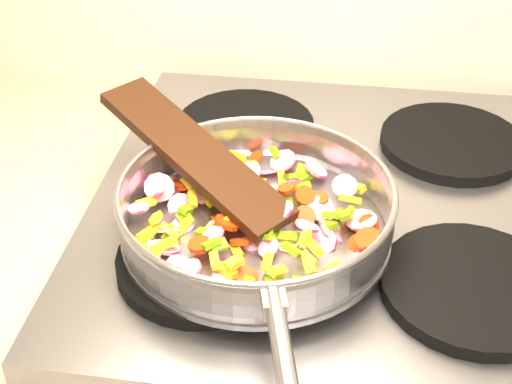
# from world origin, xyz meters

# --- Properties ---
(cooktop) EXTENTS (0.60, 0.60, 0.04)m
(cooktop) POSITION_xyz_m (-0.70, 1.67, 0.92)
(cooktop) COLOR #939399
(cooktop) RESTS_ON counter_top
(grate_fl) EXTENTS (0.19, 0.19, 0.02)m
(grate_fl) POSITION_xyz_m (-0.84, 1.52, 0.95)
(grate_fl) COLOR black
(grate_fl) RESTS_ON cooktop
(grate_fr) EXTENTS (0.19, 0.19, 0.02)m
(grate_fr) POSITION_xyz_m (-0.56, 1.52, 0.95)
(grate_fr) COLOR black
(grate_fr) RESTS_ON cooktop
(grate_bl) EXTENTS (0.19, 0.19, 0.02)m
(grate_bl) POSITION_xyz_m (-0.84, 1.81, 0.95)
(grate_bl) COLOR black
(grate_bl) RESTS_ON cooktop
(grate_br) EXTENTS (0.19, 0.19, 0.02)m
(grate_br) POSITION_xyz_m (-0.56, 1.81, 0.95)
(grate_br) COLOR black
(grate_br) RESTS_ON cooktop
(saute_pan) EXTENTS (0.34, 0.50, 0.06)m
(saute_pan) POSITION_xyz_m (-0.79, 1.57, 0.99)
(saute_pan) COLOR #9E9EA5
(saute_pan) RESTS_ON grate_fl
(vegetable_heap) EXTENTS (0.28, 0.28, 0.05)m
(vegetable_heap) POSITION_xyz_m (-0.80, 1.57, 0.97)
(vegetable_heap) COLOR #E11662
(vegetable_heap) RESTS_ON saute_pan
(wooden_spatula) EXTENTS (0.26, 0.22, 0.07)m
(wooden_spatula) POSITION_xyz_m (-0.87, 1.64, 1.01)
(wooden_spatula) COLOR black
(wooden_spatula) RESTS_ON saute_pan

